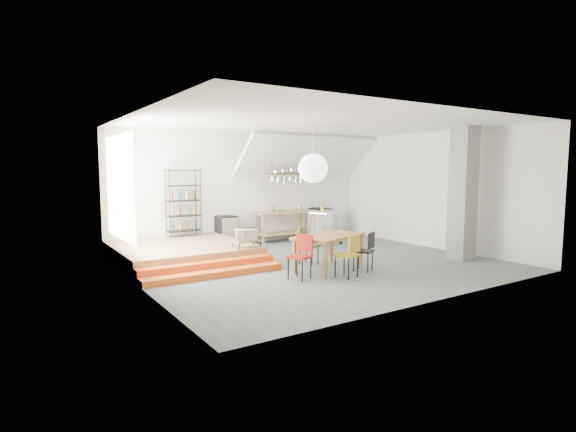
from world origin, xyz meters
TOP-DOWN VIEW (x-y plane):
  - floor at (0.00, 0.00)m, footprint 8.00×8.00m
  - wall_back at (0.00, 3.50)m, footprint 8.00×0.04m
  - wall_left at (-4.00, 0.00)m, footprint 0.04×7.00m
  - wall_right at (4.00, 0.00)m, footprint 0.04×7.00m
  - ceiling at (0.00, 0.00)m, footprint 8.00×7.00m
  - slope_ceiling at (1.80, 2.90)m, footprint 4.40×1.44m
  - window_pane at (-3.98, 1.50)m, footprint 0.02×2.50m
  - platform at (-2.50, 2.00)m, footprint 3.00×3.00m
  - step_lower at (-2.50, 0.05)m, footprint 3.00×0.35m
  - step_upper at (-2.50, 0.40)m, footprint 3.00×0.35m
  - concrete_column at (3.30, -1.50)m, footprint 0.50×0.50m
  - kitchen_counter at (1.10, 3.15)m, footprint 1.80×0.60m
  - stove at (2.50, 3.16)m, footprint 0.60×0.60m
  - pot_rack at (1.13, 2.92)m, footprint 1.20×0.50m
  - wire_shelving at (-2.00, 3.20)m, footprint 0.88×0.38m
  - microwave_shelf at (-1.40, 0.75)m, footprint 0.60×0.40m
  - paper_lantern at (-0.72, -0.89)m, footprint 0.60×0.60m
  - dining_table at (-0.16, -0.69)m, footprint 1.83×1.40m
  - chair_mustard at (-0.25, -1.50)m, footprint 0.50×0.50m
  - chair_black at (0.43, -1.25)m, footprint 0.53×0.53m
  - chair_olive at (-0.22, 0.06)m, footprint 0.52×0.52m
  - chair_red at (-1.09, -1.02)m, footprint 0.53×0.53m
  - rolling_cart at (1.70, 1.80)m, footprint 1.13×0.90m
  - mini_fridge at (-0.76, 3.20)m, footprint 0.51×0.51m
  - microwave at (-1.40, 0.75)m, footprint 0.55×0.45m
  - bowl at (1.00, 3.10)m, footprint 0.27×0.27m

SIDE VIEW (x-z plane):
  - floor at x=0.00m, z-range 0.00..0.00m
  - step_lower at x=-2.50m, z-range 0.00..0.13m
  - step_upper at x=-2.50m, z-range 0.00..0.27m
  - platform at x=-2.50m, z-range 0.00..0.40m
  - mini_fridge at x=-0.76m, z-range 0.00..0.87m
  - stove at x=2.50m, z-range -0.11..1.07m
  - chair_black at x=0.43m, z-range 0.08..0.93m
  - chair_olive at x=-0.22m, z-range 0.08..0.93m
  - chair_mustard at x=-0.25m, z-range 0.09..0.97m
  - chair_red at x=-1.09m, z-range 0.09..0.97m
  - microwave_shelf at x=-1.40m, z-range 0.46..0.63m
  - kitchen_counter at x=1.10m, z-range 0.17..1.08m
  - rolling_cart at x=1.70m, z-range 0.15..1.14m
  - dining_table at x=-0.16m, z-range 0.30..1.07m
  - microwave at x=-1.40m, z-range 0.56..0.83m
  - bowl at x=1.00m, z-range 0.91..0.96m
  - wire_shelving at x=-2.00m, z-range 0.43..2.23m
  - wall_back at x=0.00m, z-range 0.00..3.20m
  - wall_left at x=-4.00m, z-range 0.00..3.20m
  - wall_right at x=4.00m, z-range 0.00..3.20m
  - concrete_column at x=3.30m, z-range 0.00..3.20m
  - window_pane at x=-3.98m, z-range 0.70..2.90m
  - pot_rack at x=1.13m, z-range 1.26..2.69m
  - paper_lantern at x=-0.72m, z-range 1.90..2.50m
  - slope_ceiling at x=1.80m, z-range 1.89..3.21m
  - ceiling at x=0.00m, z-range 3.19..3.21m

